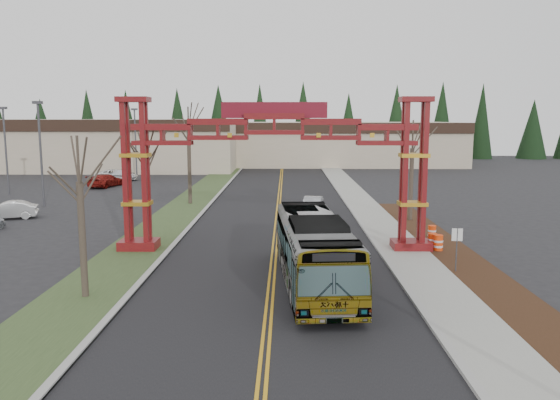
{
  "coord_description": "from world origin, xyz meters",
  "views": [
    {
      "loc": [
        0.71,
        -13.29,
        7.71
      ],
      "look_at": [
        0.39,
        12.33,
        3.85
      ],
      "focal_mm": 35.0,
      "sensor_mm": 36.0,
      "label": 1
    }
  ],
  "objects_px": {
    "barrel_mid": "(432,242)",
    "parked_car_far_a": "(123,175)",
    "silver_sedan": "(313,205)",
    "barrel_south": "(438,244)",
    "light_pole_near": "(40,146)",
    "retail_building_east": "(341,143)",
    "parked_car_far_b": "(116,175)",
    "street_sign": "(457,241)",
    "parked_car_near_b": "(9,210)",
    "retail_building_west": "(91,143)",
    "gateway_arch": "(274,148)",
    "barrel_north": "(432,233)",
    "bare_tree_median_near": "(79,183)",
    "bare_tree_right_far": "(412,149)",
    "light_pole_mid": "(5,144)",
    "light_pole_far": "(135,137)",
    "bare_tree_median_mid": "(146,157)",
    "bare_tree_median_far": "(189,133)",
    "transit_bus": "(314,250)",
    "parked_car_mid_a": "(106,180)"
  },
  "relations": [
    {
      "from": "barrel_mid",
      "to": "parked_car_far_a",
      "type": "bearing_deg",
      "value": 129.04
    },
    {
      "from": "silver_sedan",
      "to": "barrel_south",
      "type": "relative_size",
      "value": 4.05
    },
    {
      "from": "silver_sedan",
      "to": "light_pole_near",
      "type": "distance_m",
      "value": 24.1
    },
    {
      "from": "retail_building_east",
      "to": "parked_car_far_b",
      "type": "xyz_separation_m",
      "value": [
        -30.39,
        -26.27,
        -2.8
      ]
    },
    {
      "from": "parked_car_far_b",
      "to": "street_sign",
      "type": "bearing_deg",
      "value": -151.81
    },
    {
      "from": "parked_car_near_b",
      "to": "retail_building_west",
      "type": "bearing_deg",
      "value": 173.36
    },
    {
      "from": "street_sign",
      "to": "barrel_mid",
      "type": "xyz_separation_m",
      "value": [
        0.1,
        4.85,
        -1.15
      ]
    },
    {
      "from": "gateway_arch",
      "to": "barrel_south",
      "type": "bearing_deg",
      "value": -2.09
    },
    {
      "from": "retail_building_west",
      "to": "parked_car_far_b",
      "type": "relative_size",
      "value": 8.94
    },
    {
      "from": "retail_building_west",
      "to": "barrel_mid",
      "type": "xyz_separation_m",
      "value": [
        39.28,
        -53.84,
        -3.26
      ]
    },
    {
      "from": "parked_car_far_b",
      "to": "street_sign",
      "type": "height_order",
      "value": "street_sign"
    },
    {
      "from": "silver_sedan",
      "to": "barrel_north",
      "type": "distance_m",
      "value": 12.02
    },
    {
      "from": "light_pole_near",
      "to": "bare_tree_median_near",
      "type": "bearing_deg",
      "value": -62.67
    },
    {
      "from": "retail_building_west",
      "to": "bare_tree_right_far",
      "type": "relative_size",
      "value": 6.08
    },
    {
      "from": "parked_car_far_a",
      "to": "light_pole_mid",
      "type": "bearing_deg",
      "value": 62.72
    },
    {
      "from": "parked_car_far_b",
      "to": "barrel_north",
      "type": "height_order",
      "value": "parked_car_far_b"
    },
    {
      "from": "bare_tree_median_near",
      "to": "bare_tree_right_far",
      "type": "distance_m",
      "value": 25.37
    },
    {
      "from": "light_pole_near",
      "to": "light_pole_far",
      "type": "distance_m",
      "value": 24.56
    },
    {
      "from": "bare_tree_median_near",
      "to": "bare_tree_median_mid",
      "type": "height_order",
      "value": "bare_tree_median_mid"
    },
    {
      "from": "retail_building_east",
      "to": "barrel_mid",
      "type": "relative_size",
      "value": 37.88
    },
    {
      "from": "bare_tree_right_far",
      "to": "parked_car_far_a",
      "type": "bearing_deg",
      "value": 138.18
    },
    {
      "from": "bare_tree_median_far",
      "to": "street_sign",
      "type": "relative_size",
      "value": 3.79
    },
    {
      "from": "gateway_arch",
      "to": "light_pole_mid",
      "type": "distance_m",
      "value": 36.06
    },
    {
      "from": "retail_building_east",
      "to": "barrel_north",
      "type": "bearing_deg",
      "value": -90.04
    },
    {
      "from": "parked_car_near_b",
      "to": "transit_bus",
      "type": "bearing_deg",
      "value": 35.54
    },
    {
      "from": "parked_car_near_b",
      "to": "barrel_mid",
      "type": "relative_size",
      "value": 4.14
    },
    {
      "from": "light_pole_near",
      "to": "barrel_south",
      "type": "height_order",
      "value": "light_pole_near"
    },
    {
      "from": "parked_car_far_a",
      "to": "bare_tree_median_far",
      "type": "height_order",
      "value": "bare_tree_median_far"
    },
    {
      "from": "parked_car_mid_a",
      "to": "light_pole_near",
      "type": "distance_m",
      "value": 14.56
    },
    {
      "from": "parked_car_near_b",
      "to": "barrel_south",
      "type": "relative_size",
      "value": 4.08
    },
    {
      "from": "bare_tree_median_mid",
      "to": "barrel_north",
      "type": "bearing_deg",
      "value": 1.47
    },
    {
      "from": "street_sign",
      "to": "barrel_south",
      "type": "height_order",
      "value": "street_sign"
    },
    {
      "from": "parked_car_far_b",
      "to": "light_pole_far",
      "type": "distance_m",
      "value": 6.52
    },
    {
      "from": "retail_building_east",
      "to": "street_sign",
      "type": "xyz_separation_m",
      "value": [
        -0.83,
        -66.69,
        -1.86
      ]
    },
    {
      "from": "street_sign",
      "to": "retail_building_east",
      "type": "bearing_deg",
      "value": 89.29
    },
    {
      "from": "parked_car_far_b",
      "to": "bare_tree_median_mid",
      "type": "bearing_deg",
      "value": -167.61
    },
    {
      "from": "gateway_arch",
      "to": "barrel_north",
      "type": "relative_size",
      "value": 19.18
    },
    {
      "from": "retail_building_east",
      "to": "street_sign",
      "type": "height_order",
      "value": "retail_building_east"
    },
    {
      "from": "silver_sedan",
      "to": "barrel_mid",
      "type": "bearing_deg",
      "value": -53.59
    },
    {
      "from": "silver_sedan",
      "to": "bare_tree_median_mid",
      "type": "distance_m",
      "value": 15.52
    },
    {
      "from": "bare_tree_median_far",
      "to": "silver_sedan",
      "type": "bearing_deg",
      "value": -24.0
    },
    {
      "from": "bare_tree_median_far",
      "to": "barrel_mid",
      "type": "bearing_deg",
      "value": -44.78
    },
    {
      "from": "barrel_south",
      "to": "barrel_north",
      "type": "relative_size",
      "value": 1.07
    },
    {
      "from": "retail_building_west",
      "to": "parked_car_mid_a",
      "type": "height_order",
      "value": "retail_building_west"
    },
    {
      "from": "bare_tree_median_mid",
      "to": "bare_tree_right_far",
      "type": "relative_size",
      "value": 0.98
    },
    {
      "from": "retail_building_east",
      "to": "barrel_north",
      "type": "xyz_separation_m",
      "value": [
        -0.04,
        -59.17,
        -3.04
      ]
    },
    {
      "from": "light_pole_near",
      "to": "bare_tree_median_far",
      "type": "bearing_deg",
      "value": 6.85
    },
    {
      "from": "barrel_south",
      "to": "barrel_north",
      "type": "height_order",
      "value": "barrel_south"
    },
    {
      "from": "parked_car_far_b",
      "to": "barrel_north",
      "type": "xyz_separation_m",
      "value": [
        30.35,
        -32.89,
        -0.24
      ]
    },
    {
      "from": "bare_tree_median_near",
      "to": "light_pole_far",
      "type": "relative_size",
      "value": 0.78
    }
  ]
}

